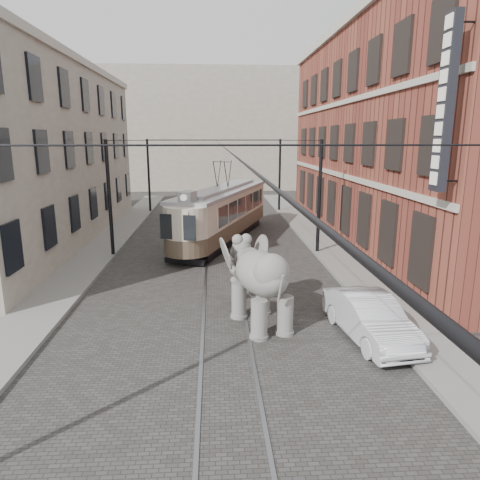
{
  "coord_description": "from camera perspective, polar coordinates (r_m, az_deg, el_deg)",
  "views": [
    {
      "loc": [
        -0.31,
        -16.51,
        6.05
      ],
      "look_at": [
        0.71,
        0.46,
        2.1
      ],
      "focal_mm": 32.83,
      "sensor_mm": 36.0,
      "label": 1
    }
  ],
  "objects": [
    {
      "name": "catenary",
      "position": [
        21.72,
        -3.13,
        4.99
      ],
      "size": [
        11.0,
        30.2,
        6.0
      ],
      "primitive_type": null,
      "color": "black",
      "rests_on": "ground"
    },
    {
      "name": "stucco_building",
      "position": [
        28.6,
        -25.79,
        9.7
      ],
      "size": [
        7.0,
        24.0,
        10.0
      ],
      "primitive_type": "cube",
      "color": "gray",
      "rests_on": "ground"
    },
    {
      "name": "sidewalk_right",
      "position": [
        18.65,
        16.63,
        -6.17
      ],
      "size": [
        2.0,
        60.0,
        0.15
      ],
      "primitive_type": "cube",
      "color": "slate",
      "rests_on": "ground"
    },
    {
      "name": "distant_block",
      "position": [
        56.51,
        -3.23,
        14.02
      ],
      "size": [
        28.0,
        10.0,
        14.0
      ],
      "primitive_type": "cube",
      "color": "gray",
      "rests_on": "ground"
    },
    {
      "name": "brick_building",
      "position": [
        27.9,
        20.96,
        12.14
      ],
      "size": [
        8.0,
        26.0,
        12.0
      ],
      "primitive_type": "cube",
      "color": "maroon",
      "rests_on": "ground"
    },
    {
      "name": "ground",
      "position": [
        17.58,
        -2.24,
        -7.05
      ],
      "size": [
        120.0,
        120.0,
        0.0
      ],
      "primitive_type": "plane",
      "color": "#3C3A37"
    },
    {
      "name": "parked_car",
      "position": [
        14.21,
        16.52,
        -9.65
      ],
      "size": [
        2.03,
        4.34,
        1.38
      ],
      "primitive_type": "imported",
      "rotation": [
        0.0,
        0.0,
        0.14
      ],
      "color": "#B7B7BC",
      "rests_on": "ground"
    },
    {
      "name": "sidewalk_left",
      "position": [
        18.61,
        -22.82,
        -6.71
      ],
      "size": [
        2.0,
        60.0,
        0.15
      ],
      "primitive_type": "cube",
      "color": "slate",
      "rests_on": "ground"
    },
    {
      "name": "elephant",
      "position": [
        14.35,
        2.77,
        -5.91
      ],
      "size": [
        3.72,
        5.06,
        2.77
      ],
      "primitive_type": null,
      "rotation": [
        0.0,
        0.0,
        0.3
      ],
      "color": "slate",
      "rests_on": "ground"
    },
    {
      "name": "tram",
      "position": [
        26.4,
        -2.25,
        5.07
      ],
      "size": [
        6.39,
        12.09,
        4.75
      ],
      "primitive_type": null,
      "rotation": [
        0.0,
        0.0,
        -0.35
      ],
      "color": "beige",
      "rests_on": "ground"
    },
    {
      "name": "tram_rails",
      "position": [
        17.58,
        -2.24,
        -7.02
      ],
      "size": [
        1.54,
        80.0,
        0.02
      ],
      "primitive_type": null,
      "color": "slate",
      "rests_on": "ground"
    }
  ]
}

